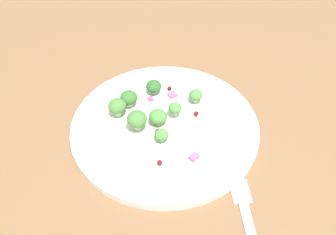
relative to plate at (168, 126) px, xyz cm
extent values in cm
cube|color=brown|center=(1.64, -0.47, -1.86)|extent=(180.00, 180.00, 2.00)
cylinder|color=white|center=(0.00, 0.00, -0.26)|extent=(27.63, 27.63, 1.20)
torus|color=white|center=(0.00, 0.00, 0.34)|extent=(26.42, 26.42, 1.00)
cylinder|color=white|center=(0.00, 0.00, 0.44)|extent=(16.03, 16.03, 0.20)
cylinder|color=#ADD18E|center=(-3.71, 4.96, 1.18)|extent=(0.78, 0.78, 0.78)
ellipsoid|color=#4C843D|center=(-3.71, 4.96, 2.12)|extent=(2.09, 2.09, 1.57)
cylinder|color=#ADD18E|center=(-4.73, -5.13, 1.13)|extent=(0.99, 0.99, 0.99)
ellipsoid|color=#386B2D|center=(-4.73, -5.13, 2.31)|extent=(2.63, 2.63, 1.97)
cylinder|color=#9EC684|center=(-0.22, -1.42, 0.84)|extent=(0.99, 0.99, 0.99)
ellipsoid|color=#4C843D|center=(-0.22, -1.42, 2.03)|extent=(2.64, 2.64, 1.98)
cylinder|color=#8EB77A|center=(0.46, -4.53, 1.53)|extent=(1.08, 1.08, 1.08)
ellipsoid|color=#477A38|center=(0.46, -4.53, 2.83)|extent=(2.89, 2.89, 2.16)
cylinder|color=#ADD18E|center=(-1.24, 1.26, 1.46)|extent=(0.74, 0.74, 0.74)
ellipsoid|color=#4C843D|center=(-1.24, 1.26, 2.35)|extent=(1.98, 1.98, 1.49)
cylinder|color=#8EB77A|center=(3.21, -1.48, 1.03)|extent=(0.74, 0.74, 0.74)
ellipsoid|color=#4C843D|center=(3.21, -1.48, 1.91)|extent=(1.97, 1.97, 1.48)
cylinder|color=#8EB77A|center=(-6.96, -1.01, 0.92)|extent=(0.91, 0.91, 0.91)
ellipsoid|color=#2D6028|center=(-6.96, -1.01, 2.01)|extent=(2.41, 2.41, 1.81)
cylinder|color=#ADD18E|center=(-3.06, -7.00, 1.22)|extent=(1.02, 1.02, 1.02)
ellipsoid|color=#477A38|center=(-3.06, -7.00, 2.44)|extent=(2.71, 2.71, 2.04)
sphere|color=#4C0A14|center=(-7.33, 1.56, 0.85)|extent=(0.71, 0.71, 0.71)
sphere|color=#4C0A14|center=(1.51, -1.69, 0.85)|extent=(0.99, 0.99, 0.99)
sphere|color=maroon|center=(-0.72, 4.38, 1.18)|extent=(0.71, 0.71, 0.71)
sphere|color=maroon|center=(7.29, -2.44, 1.03)|extent=(0.74, 0.74, 0.74)
cube|color=#934C84|center=(-5.52, -1.78, 0.75)|extent=(0.91, 0.99, 0.45)
cube|color=#A35B93|center=(-5.74, 1.76, 0.83)|extent=(1.53, 1.61, 0.58)
cube|color=#A35B93|center=(7.11, 2.29, 1.02)|extent=(1.51, 1.58, 0.47)
cube|color=silver|center=(12.49, 7.28, -0.61)|extent=(3.80, 2.71, 0.50)
camera|label=1|loc=(40.85, -7.38, 43.87)|focal=43.82mm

